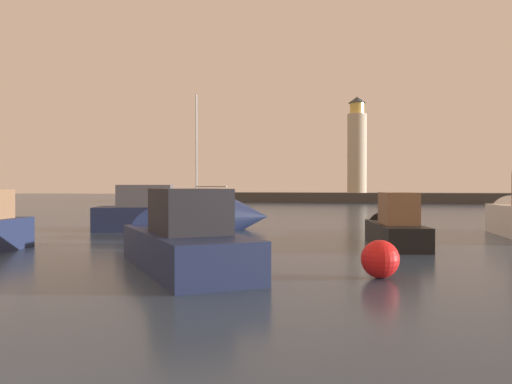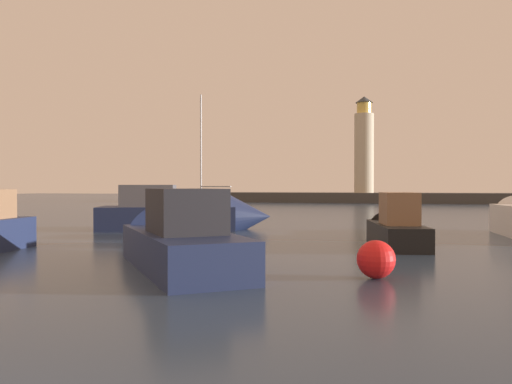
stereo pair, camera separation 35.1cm
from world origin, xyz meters
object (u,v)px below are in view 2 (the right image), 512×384
Objects in this scene: motorboat_2 at (393,228)px; motorboat_3 at (172,239)px; sailboat_moored at (206,211)px; mooring_buoy at (376,259)px; lighthouse at (364,147)px; motorboat_1 at (194,214)px.

motorboat_2 is 0.81× the size of motorboat_3.
mooring_buoy is at bearing -60.67° from sailboat_moored.
sailboat_moored is at bearing 131.86° from motorboat_2.
motorboat_3 reaches higher than mooring_buoy.
sailboat_moored is (-9.95, -39.50, -7.59)m from lighthouse.
motorboat_1 is at bearing -97.78° from lighthouse.
lighthouse is at bearing 75.86° from sailboat_moored.
motorboat_3 is at bearing 170.24° from mooring_buoy.
motorboat_1 is 1.03× the size of sailboat_moored.
mooring_buoy is at bearing -52.07° from motorboat_1.
motorboat_1 is at bearing 108.30° from motorboat_3.
lighthouse is 41.43m from sailboat_moored.
motorboat_1 is 1.49× the size of motorboat_2.
motorboat_1 reaches higher than motorboat_3.
sailboat_moored is at bearing -104.14° from lighthouse.
lighthouse reaches higher than motorboat_2.
lighthouse reaches higher than motorboat_1.
motorboat_3 is (-6.64, -7.15, 0.07)m from motorboat_2.
motorboat_2 is 20.51m from sailboat_moored.
mooring_buoy is (-0.49, -8.21, -0.19)m from motorboat_2.
motorboat_1 is at bearing -73.54° from sailboat_moored.
mooring_buoy is (13.20, -23.48, 0.02)m from sailboat_moored.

